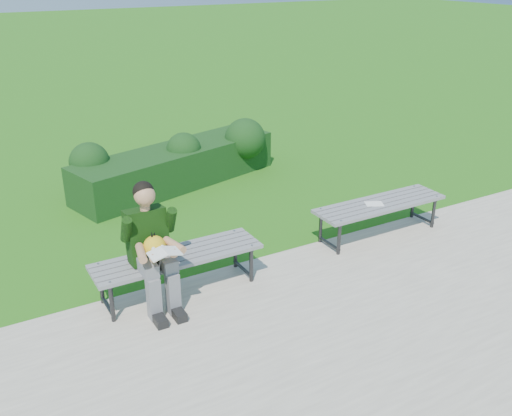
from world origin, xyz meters
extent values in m
plane|color=#216C17|center=(0.00, 0.00, 0.00)|extent=(80.00, 80.00, 0.00)
cube|color=beige|center=(0.00, -1.75, 0.01)|extent=(30.00, 3.50, 0.02)
cube|color=#1C3F14|center=(0.36, 2.83, 0.30)|extent=(3.54, 1.74, 0.60)
sphere|color=#1C3F14|center=(-0.97, 2.91, 0.57)|extent=(0.73, 0.73, 0.59)
sphere|color=#1C3F14|center=(0.48, 2.78, 0.57)|extent=(0.68, 0.68, 0.55)
sphere|color=#1C3F14|center=(1.61, 2.85, 0.57)|extent=(0.84, 0.84, 0.68)
cube|color=gray|center=(-0.88, -0.45, 0.45)|extent=(1.80, 0.08, 0.04)
cube|color=gray|center=(-0.88, -0.34, 0.45)|extent=(1.80, 0.08, 0.04)
cube|color=gray|center=(-0.88, -0.24, 0.45)|extent=(1.80, 0.08, 0.04)
cube|color=gray|center=(-0.88, -0.13, 0.45)|extent=(1.80, 0.09, 0.04)
cube|color=gray|center=(-0.88, -0.03, 0.45)|extent=(1.80, 0.09, 0.04)
cylinder|color=#2D2D30|center=(-1.66, -0.43, 0.23)|extent=(0.04, 0.04, 0.41)
cylinder|color=#2D2D30|center=(-1.66, -0.05, 0.23)|extent=(0.04, 0.04, 0.41)
cylinder|color=#2D2D30|center=(-1.66, -0.24, 0.41)|extent=(0.04, 0.42, 0.04)
cylinder|color=#2D2D30|center=(-1.66, -0.24, 0.08)|extent=(0.04, 0.42, 0.04)
cylinder|color=gray|center=(-1.66, -0.45, 0.47)|extent=(0.02, 0.02, 0.01)
cylinder|color=gray|center=(-1.66, -0.03, 0.47)|extent=(0.02, 0.02, 0.01)
cylinder|color=#2D2D30|center=(-0.10, -0.43, 0.23)|extent=(0.04, 0.04, 0.41)
cylinder|color=#2D2D30|center=(-0.10, -0.05, 0.23)|extent=(0.04, 0.04, 0.41)
cylinder|color=#2D2D30|center=(-0.10, -0.24, 0.41)|extent=(0.04, 0.42, 0.04)
cylinder|color=#2D2D30|center=(-0.10, -0.24, 0.08)|extent=(0.04, 0.42, 0.04)
cylinder|color=gray|center=(-0.10, -0.45, 0.47)|extent=(0.02, 0.02, 0.01)
cylinder|color=gray|center=(-0.10, -0.03, 0.47)|extent=(0.02, 0.02, 0.01)
cube|color=gray|center=(1.91, -0.41, 0.45)|extent=(1.80, 0.08, 0.04)
cube|color=gray|center=(1.91, -0.31, 0.45)|extent=(1.80, 0.08, 0.04)
cube|color=gray|center=(1.91, -0.20, 0.45)|extent=(1.80, 0.09, 0.04)
cube|color=gray|center=(1.91, -0.10, 0.45)|extent=(1.80, 0.09, 0.04)
cube|color=gray|center=(1.91, 0.00, 0.45)|extent=(1.80, 0.09, 0.04)
cylinder|color=#2D2D30|center=(1.13, -0.39, 0.23)|extent=(0.04, 0.04, 0.41)
cylinder|color=#2D2D30|center=(1.13, -0.01, 0.23)|extent=(0.04, 0.04, 0.41)
cylinder|color=#2D2D30|center=(1.13, -0.20, 0.41)|extent=(0.04, 0.42, 0.04)
cylinder|color=#2D2D30|center=(1.13, -0.20, 0.08)|extent=(0.04, 0.42, 0.04)
cylinder|color=gray|center=(1.13, -0.41, 0.47)|extent=(0.02, 0.02, 0.01)
cylinder|color=gray|center=(1.13, 0.00, 0.47)|extent=(0.02, 0.02, 0.01)
cylinder|color=#2D2D30|center=(2.69, -0.39, 0.23)|extent=(0.04, 0.04, 0.41)
cylinder|color=#2D2D30|center=(2.69, -0.01, 0.23)|extent=(0.04, 0.04, 0.41)
cylinder|color=#2D2D30|center=(2.69, -0.20, 0.41)|extent=(0.04, 0.42, 0.04)
cylinder|color=#2D2D30|center=(2.69, -0.20, 0.08)|extent=(0.04, 0.42, 0.04)
cylinder|color=gray|center=(2.69, -0.41, 0.47)|extent=(0.02, 0.02, 0.01)
cylinder|color=gray|center=(2.69, 0.00, 0.47)|extent=(0.02, 0.02, 0.01)
cube|color=gray|center=(-1.28, -0.40, 0.54)|extent=(0.14, 0.42, 0.13)
cube|color=gray|center=(-1.08, -0.40, 0.54)|extent=(0.14, 0.42, 0.13)
cube|color=gray|center=(-1.28, -0.58, 0.24)|extent=(0.12, 0.13, 0.45)
cube|color=gray|center=(-1.08, -0.58, 0.24)|extent=(0.12, 0.13, 0.45)
cube|color=black|center=(-1.28, -0.68, 0.07)|extent=(0.11, 0.26, 0.09)
cube|color=black|center=(-1.08, -0.68, 0.07)|extent=(0.11, 0.26, 0.09)
cube|color=black|center=(-1.18, -0.20, 0.75)|extent=(0.40, 0.30, 0.59)
cylinder|color=tan|center=(-1.18, -0.22, 1.07)|extent=(0.10, 0.10, 0.08)
sphere|color=tan|center=(-1.18, -0.24, 1.20)|extent=(0.21, 0.21, 0.21)
sphere|color=black|center=(-1.18, -0.21, 1.23)|extent=(0.21, 0.21, 0.21)
cylinder|color=black|center=(-1.41, -0.30, 0.91)|extent=(0.10, 0.21, 0.30)
cylinder|color=black|center=(-0.95, -0.30, 0.91)|extent=(0.10, 0.21, 0.30)
cylinder|color=tan|center=(-1.35, -0.52, 0.74)|extent=(0.14, 0.31, 0.08)
cylinder|color=tan|center=(-1.01, -0.52, 0.74)|extent=(0.14, 0.31, 0.08)
sphere|color=tan|center=(-1.28, -0.68, 0.74)|extent=(0.09, 0.09, 0.09)
sphere|color=tan|center=(-1.08, -0.68, 0.74)|extent=(0.09, 0.09, 0.09)
sphere|color=gold|center=(-1.18, -0.42, 0.72)|extent=(0.22, 0.22, 0.22)
cone|color=orange|center=(-1.18, -0.53, 0.71)|extent=(0.07, 0.07, 0.07)
cone|color=black|center=(-1.19, -0.41, 0.85)|extent=(0.03, 0.04, 0.07)
cone|color=black|center=(-1.16, -0.40, 0.85)|extent=(0.03, 0.04, 0.06)
sphere|color=white|center=(-1.22, -0.52, 0.75)|extent=(0.04, 0.04, 0.04)
sphere|color=white|center=(-1.13, -0.52, 0.75)|extent=(0.04, 0.04, 0.04)
cube|color=white|center=(-1.25, -0.70, 0.79)|extent=(0.15, 0.20, 0.05)
cube|color=white|center=(-1.10, -0.70, 0.79)|extent=(0.15, 0.20, 0.05)
cube|color=white|center=(1.81, -0.20, 0.47)|extent=(0.27, 0.24, 0.01)
camera|label=1|loc=(-2.76, -5.24, 3.29)|focal=40.00mm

